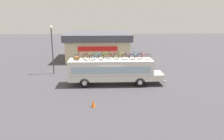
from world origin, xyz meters
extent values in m
plane|color=#423F44|center=(0.00, 0.00, 0.00)|extent=(120.00, 120.00, 0.00)
cube|color=silver|center=(0.00, 0.00, 1.75)|extent=(9.31, 2.41, 2.25)
cube|color=silver|center=(5.26, 0.00, 0.97)|extent=(1.20, 2.21, 0.70)
cube|color=#99B7C6|center=(0.00, -1.22, 1.96)|extent=(8.57, 0.04, 0.74)
cube|color=#99B7C6|center=(0.00, 1.22, 1.96)|extent=(8.57, 0.04, 0.74)
cube|color=silver|center=(0.00, -1.22, 1.29)|extent=(8.94, 0.03, 0.12)
cube|color=silver|center=(0.00, 1.22, 1.29)|extent=(8.94, 0.03, 0.12)
cube|color=silver|center=(5.92, 0.00, 0.54)|extent=(0.16, 2.29, 0.24)
cylinder|color=black|center=(3.17, -1.06, 0.53)|extent=(1.07, 0.28, 1.07)
cylinder|color=silver|center=(3.17, -1.06, 0.53)|extent=(0.48, 0.30, 0.48)
cylinder|color=black|center=(3.17, 1.06, 0.53)|extent=(1.07, 0.28, 1.07)
cylinder|color=silver|center=(3.17, 1.06, 0.53)|extent=(0.48, 0.30, 0.48)
cylinder|color=black|center=(-2.89, -1.06, 0.53)|extent=(1.07, 0.28, 1.07)
cylinder|color=silver|center=(-2.89, -1.06, 0.53)|extent=(0.48, 0.30, 0.48)
cylinder|color=black|center=(-2.89, 1.06, 0.53)|extent=(1.07, 0.28, 1.07)
cylinder|color=silver|center=(-2.89, 1.06, 0.53)|extent=(0.48, 0.30, 0.48)
cube|color=olive|center=(-3.82, 0.27, 3.03)|extent=(0.63, 0.41, 0.32)
torus|color=black|center=(-3.71, -0.38, 3.23)|extent=(0.71, 0.04, 0.71)
torus|color=black|center=(-2.63, -0.38, 3.23)|extent=(0.71, 0.04, 0.71)
cylinder|color=red|center=(-3.39, -0.38, 3.50)|extent=(0.21, 0.04, 0.51)
cylinder|color=red|center=(-3.06, -0.38, 3.48)|extent=(0.50, 0.04, 0.49)
cylinder|color=red|center=(-3.15, -0.38, 3.73)|extent=(0.65, 0.04, 0.07)
cylinder|color=red|center=(-3.51, -0.38, 3.24)|extent=(0.41, 0.03, 0.05)
cylinder|color=red|center=(-3.59, -0.38, 3.49)|extent=(0.26, 0.03, 0.53)
cylinder|color=red|center=(-2.73, -0.38, 3.47)|extent=(0.22, 0.03, 0.49)
cylinder|color=silver|center=(-2.83, -0.38, 3.76)|extent=(0.03, 0.44, 0.03)
ellipsoid|color=black|center=(-3.47, -0.38, 3.78)|extent=(0.20, 0.08, 0.06)
torus|color=black|center=(-2.87, -0.08, 3.21)|extent=(0.67, 0.04, 0.67)
torus|color=black|center=(-1.84, -0.08, 3.21)|extent=(0.67, 0.04, 0.67)
cylinder|color=orange|center=(-2.56, -0.08, 3.46)|extent=(0.20, 0.04, 0.48)
cylinder|color=orange|center=(-2.25, -0.08, 3.44)|extent=(0.48, 0.04, 0.46)
cylinder|color=orange|center=(-2.33, -0.08, 3.68)|extent=(0.62, 0.04, 0.07)
cylinder|color=orange|center=(-2.68, -0.08, 3.22)|extent=(0.40, 0.03, 0.05)
cylinder|color=orange|center=(-2.76, -0.08, 3.45)|extent=(0.25, 0.03, 0.50)
cylinder|color=orange|center=(-1.93, -0.08, 3.43)|extent=(0.22, 0.03, 0.47)
cylinder|color=silver|center=(-2.02, -0.08, 3.71)|extent=(0.03, 0.44, 0.03)
ellipsoid|color=black|center=(-2.64, -0.08, 3.73)|extent=(0.20, 0.08, 0.06)
torus|color=black|center=(-2.06, -0.40, 3.20)|extent=(0.65, 0.04, 0.65)
torus|color=black|center=(-1.06, -0.40, 3.20)|extent=(0.65, 0.04, 0.65)
cylinder|color=#197FDB|center=(-1.76, -0.40, 3.44)|extent=(0.19, 0.04, 0.46)
cylinder|color=#197FDB|center=(-1.46, -0.40, 3.43)|extent=(0.46, 0.04, 0.45)
cylinder|color=#197FDB|center=(-1.54, -0.40, 3.65)|extent=(0.60, 0.04, 0.07)
cylinder|color=#197FDB|center=(-1.87, -0.40, 3.21)|extent=(0.38, 0.03, 0.05)
cylinder|color=#197FDB|center=(-1.95, -0.40, 3.43)|extent=(0.25, 0.03, 0.48)
cylinder|color=#197FDB|center=(-1.15, -0.40, 3.42)|extent=(0.21, 0.03, 0.45)
cylinder|color=silver|center=(-1.24, -0.40, 3.69)|extent=(0.03, 0.44, 0.03)
ellipsoid|color=black|center=(-1.84, -0.40, 3.71)|extent=(0.20, 0.08, 0.06)
torus|color=black|center=(-1.10, 0.08, 3.21)|extent=(0.67, 0.04, 0.67)
torus|color=black|center=(-0.12, 0.08, 3.21)|extent=(0.67, 0.04, 0.67)
cylinder|color=#B2B20C|center=(-0.80, 0.08, 3.46)|extent=(0.19, 0.04, 0.47)
cylinder|color=#B2B20C|center=(-0.51, 0.08, 3.44)|extent=(0.46, 0.04, 0.46)
cylinder|color=#B2B20C|center=(-0.59, 0.08, 3.67)|extent=(0.59, 0.04, 0.07)
cylinder|color=#B2B20C|center=(-0.91, 0.08, 3.22)|extent=(0.37, 0.03, 0.05)
cylinder|color=#B2B20C|center=(-0.99, 0.08, 3.45)|extent=(0.24, 0.03, 0.50)
cylinder|color=#B2B20C|center=(-0.21, 0.08, 3.43)|extent=(0.21, 0.03, 0.46)
cylinder|color=silver|center=(-0.30, 0.08, 3.71)|extent=(0.03, 0.44, 0.03)
ellipsoid|color=black|center=(-0.88, 0.08, 3.73)|extent=(0.20, 0.08, 0.06)
torus|color=black|center=(-0.35, 0.39, 3.23)|extent=(0.72, 0.04, 0.72)
torus|color=black|center=(0.65, 0.39, 3.23)|extent=(0.72, 0.04, 0.72)
cylinder|color=red|center=(-0.05, 0.39, 3.51)|extent=(0.20, 0.04, 0.52)
cylinder|color=red|center=(0.25, 0.39, 3.49)|extent=(0.47, 0.04, 0.50)
cylinder|color=red|center=(0.17, 0.39, 3.75)|extent=(0.60, 0.04, 0.07)
cylinder|color=red|center=(-0.16, 0.39, 3.24)|extent=(0.38, 0.03, 0.05)
cylinder|color=red|center=(-0.24, 0.39, 3.50)|extent=(0.25, 0.03, 0.54)
cylinder|color=red|center=(0.56, 0.39, 3.48)|extent=(0.21, 0.03, 0.50)
cylinder|color=silver|center=(0.47, 0.39, 3.78)|extent=(0.03, 0.44, 0.03)
ellipsoid|color=black|center=(-0.13, 0.39, 3.80)|extent=(0.20, 0.08, 0.06)
torus|color=black|center=(0.58, -0.30, 3.22)|extent=(0.70, 0.04, 0.70)
torus|color=black|center=(1.60, -0.30, 3.22)|extent=(0.70, 0.04, 0.70)
cylinder|color=#B2B20C|center=(0.89, -0.30, 3.49)|extent=(0.20, 0.04, 0.50)
cylinder|color=#B2B20C|center=(1.19, -0.30, 3.47)|extent=(0.47, 0.04, 0.48)
cylinder|color=#B2B20C|center=(1.11, -0.30, 3.72)|extent=(0.61, 0.04, 0.07)
cylinder|color=#B2B20C|center=(0.77, -0.30, 3.23)|extent=(0.39, 0.03, 0.05)
cylinder|color=#B2B20C|center=(0.69, -0.30, 3.48)|extent=(0.25, 0.03, 0.52)
cylinder|color=#B2B20C|center=(1.51, -0.30, 3.46)|extent=(0.21, 0.03, 0.49)
cylinder|color=silver|center=(1.41, -0.30, 3.75)|extent=(0.03, 0.44, 0.03)
ellipsoid|color=black|center=(0.80, -0.30, 3.78)|extent=(0.20, 0.08, 0.06)
torus|color=black|center=(1.41, -0.29, 3.20)|extent=(0.65, 0.04, 0.65)
torus|color=black|center=(2.38, -0.29, 3.20)|extent=(0.65, 0.04, 0.65)
cylinder|color=purple|center=(1.70, -0.29, 3.44)|extent=(0.19, 0.04, 0.46)
cylinder|color=purple|center=(1.99, -0.29, 3.43)|extent=(0.45, 0.04, 0.44)
cylinder|color=purple|center=(1.91, -0.29, 3.65)|extent=(0.58, 0.04, 0.07)
cylinder|color=purple|center=(1.59, -0.29, 3.21)|extent=(0.37, 0.03, 0.05)
cylinder|color=purple|center=(1.51, -0.29, 3.43)|extent=(0.24, 0.03, 0.48)
cylinder|color=purple|center=(2.29, -0.29, 3.42)|extent=(0.20, 0.03, 0.45)
cylinder|color=silver|center=(2.20, -0.29, 3.68)|extent=(0.03, 0.44, 0.03)
ellipsoid|color=black|center=(1.62, -0.29, 3.70)|extent=(0.20, 0.08, 0.06)
torus|color=black|center=(2.34, 0.06, 3.20)|extent=(0.65, 0.04, 0.65)
torus|color=black|center=(3.32, 0.06, 3.20)|extent=(0.65, 0.04, 0.65)
cylinder|color=#197FDB|center=(2.64, 0.06, 3.44)|extent=(0.19, 0.04, 0.46)
cylinder|color=#197FDB|center=(2.93, 0.06, 3.43)|extent=(0.45, 0.04, 0.45)
cylinder|color=#197FDB|center=(2.85, 0.06, 3.65)|extent=(0.58, 0.04, 0.07)
cylinder|color=#197FDB|center=(2.53, 0.06, 3.21)|extent=(0.37, 0.03, 0.05)
cylinder|color=#197FDB|center=(2.45, 0.06, 3.43)|extent=(0.24, 0.03, 0.48)
cylinder|color=#197FDB|center=(3.23, 0.06, 3.42)|extent=(0.20, 0.03, 0.45)
cylinder|color=silver|center=(3.14, 0.06, 3.69)|extent=(0.03, 0.44, 0.03)
ellipsoid|color=black|center=(2.56, 0.06, 3.71)|extent=(0.20, 0.08, 0.06)
torus|color=black|center=(3.12, -0.17, 3.19)|extent=(0.64, 0.04, 0.64)
torus|color=black|center=(4.10, -0.17, 3.19)|extent=(0.64, 0.04, 0.64)
cylinder|color=red|center=(3.41, -0.17, 3.44)|extent=(0.19, 0.04, 0.46)
cylinder|color=red|center=(3.71, -0.17, 3.42)|extent=(0.46, 0.04, 0.44)
cylinder|color=red|center=(3.63, -0.17, 3.65)|extent=(0.59, 0.04, 0.07)
cylinder|color=red|center=(3.30, -0.17, 3.20)|extent=(0.38, 0.03, 0.05)
cylinder|color=red|center=(3.22, -0.17, 3.43)|extent=(0.24, 0.03, 0.48)
cylinder|color=red|center=(4.01, -0.17, 3.41)|extent=(0.21, 0.03, 0.45)
cylinder|color=silver|center=(3.92, -0.17, 3.68)|extent=(0.03, 0.44, 0.03)
ellipsoid|color=black|center=(3.33, -0.17, 3.70)|extent=(0.20, 0.08, 0.06)
cube|color=beige|center=(-1.68, 14.66, 1.71)|extent=(10.19, 8.70, 3.41)
cube|color=#4C4C56|center=(-1.68, 14.66, 3.96)|extent=(11.01, 9.39, 1.09)
cube|color=red|center=(-1.68, 10.21, 2.46)|extent=(6.11, 0.16, 0.70)
cone|color=orange|center=(-1.73, -6.27, 0.33)|extent=(0.34, 0.34, 0.67)
cylinder|color=#38383D|center=(-7.44, 4.89, 3.00)|extent=(0.14, 0.14, 6.00)
sphere|color=#F2EDCC|center=(-7.44, 4.89, 6.12)|extent=(0.39, 0.39, 0.39)
camera|label=1|loc=(-0.84, -24.62, 8.06)|focal=36.36mm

